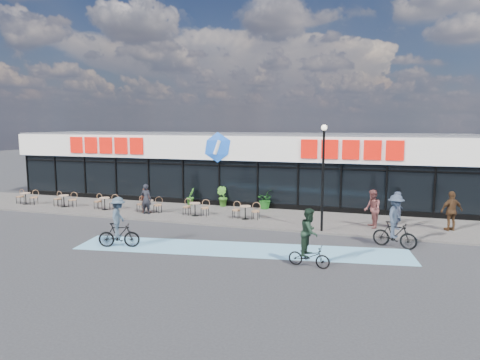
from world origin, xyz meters
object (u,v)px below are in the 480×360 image
Objects in this scene: patron_right at (145,200)px; cyclist_b at (395,224)px; pedestrian_b at (398,210)px; potted_plant_mid at (264,199)px; patron_left at (146,199)px; cyclist_a at (309,242)px; lamp_post at (323,168)px; pedestrian_c at (452,211)px; bistro_set_0 at (27,197)px; potted_plant_right at (222,197)px; pedestrian_a at (372,209)px; potted_plant_left at (191,196)px.

cyclist_b is at bearing 151.06° from patron_right.
patron_right is 0.78× the size of pedestrian_b.
potted_plant_mid is at bearing 60.73° from pedestrian_b.
cyclist_a reaches higher than patron_left.
pedestrian_c is (5.98, 1.90, -2.07)m from lamp_post.
cyclist_a is at bearing 131.41° from patron_right.
patron_left is at bearing -2.76° from bistro_set_0.
pedestrian_b is 0.96× the size of pedestrian_c.
cyclist_a is (6.79, -9.55, 0.22)m from potted_plant_right.
bistro_set_0 is at bearing -104.71° from pedestrian_a.
pedestrian_b is at bearing -12.55° from potted_plant_left.
pedestrian_b is 0.84× the size of cyclist_a.
potted_plant_left is 14.94m from pedestrian_c.
patron_left is 1.20× the size of patron_right.
potted_plant_mid is 0.60× the size of pedestrian_c.
lamp_post is 2.94× the size of patron_left.
pedestrian_a reaches higher than potted_plant_right.
potted_plant_mid is 7.12m from patron_right.
potted_plant_left is 0.47× the size of cyclist_b.
potted_plant_mid is 9.42m from cyclist_b.
patron_right is at bearing -49.99° from patron_left.
cyclist_b is (22.25, -3.02, 0.48)m from bistro_set_0.
potted_plant_left is at bearing 153.92° from cyclist_b.
cyclist_b is at bearing 167.05° from pedestrian_b.
patron_left is 13.61m from pedestrian_b.
pedestrian_b is (22.51, 0.13, 0.47)m from bistro_set_0.
pedestrian_a reaches higher than patron_right.
cyclist_b is (-0.27, -3.15, 0.01)m from pedestrian_b.
pedestrian_c is at bearing 165.19° from patron_right.
pedestrian_b is (12.28, -2.73, 0.39)m from potted_plant_left.
cyclist_a is (4.09, -9.61, 0.27)m from potted_plant_mid.
bistro_set_0 is 0.79× the size of pedestrian_c.
cyclist_b reaches higher than patron_left.
pedestrian_c reaches higher than pedestrian_b.
potted_plant_left is 0.87× the size of potted_plant_right.
potted_plant_left is at bearing 69.34° from pedestrian_b.
potted_plant_mid is 2.70m from potted_plant_right.
pedestrian_b is (1.20, 0.20, -0.03)m from pedestrian_a.
potted_plant_right is 0.65× the size of pedestrian_a.
potted_plant_right is 4.81m from patron_right.
patron_left reaches higher than bistro_set_0.
lamp_post is 8.34m from potted_plant_right.
pedestrian_c is 0.84× the size of cyclist_b.
potted_plant_left is at bearing 153.97° from lamp_post.
potted_plant_right is 11.72m from cyclist_a.
potted_plant_mid reaches higher than bistro_set_0.
pedestrian_c is (24.97, 0.48, 0.51)m from bistro_set_0.
pedestrian_c is (16.06, 0.91, 0.10)m from patron_left.
patron_left reaches higher than potted_plant_right.
pedestrian_c is (12.64, -2.49, 0.35)m from potted_plant_right.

